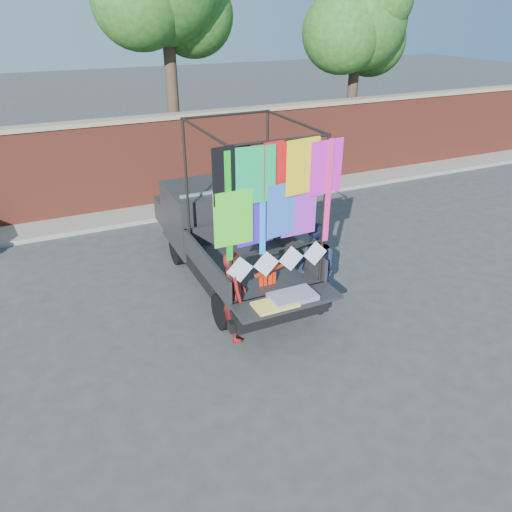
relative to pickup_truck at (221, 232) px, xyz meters
name	(u,v)px	position (x,y,z in m)	size (l,w,h in m)	color
ground	(258,326)	(-0.25, -2.46, -0.89)	(90.00, 90.00, 0.00)	#38383A
brick_wall	(155,161)	(-0.25, 4.54, 0.44)	(30.00, 0.45, 2.61)	brown
curb	(165,210)	(-0.25, 3.84, -0.83)	(30.00, 1.20, 0.12)	gray
tree_right	(360,25)	(7.27, 5.66, 3.86)	(4.20, 3.30, 6.62)	#38281C
pickup_truck	(221,232)	(0.00, 0.00, 0.00)	(2.23, 5.59, 3.52)	black
woman	(235,296)	(-0.75, -2.58, -0.04)	(0.62, 0.40, 1.69)	maroon
man	(316,269)	(0.99, -2.39, 0.00)	(0.86, 0.67, 1.78)	#151C36
streamer_bundle	(272,279)	(0.01, -2.49, 0.08)	(1.00, 0.34, 0.70)	#F52C0D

